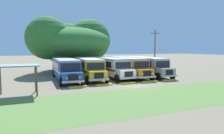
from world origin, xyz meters
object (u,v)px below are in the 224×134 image
object	(u,v)px
parked_bus_slot_3	(128,66)
broad_shade_tree	(71,42)
parked_bus_slot_1	(88,67)
parked_bus_slot_4	(146,65)
parked_bus_slot_2	(109,66)
parked_bus_slot_0	(65,68)
utility_pole	(155,50)
waiting_shelter	(18,68)

from	to	relation	value
parked_bus_slot_3	broad_shade_tree	world-z (taller)	broad_shade_tree
parked_bus_slot_1	parked_bus_slot_4	xyz separation A→B (m)	(9.07, -0.58, 0.00)
parked_bus_slot_2	parked_bus_slot_3	xyz separation A→B (m)	(2.87, -0.24, 0.00)
parked_bus_slot_0	parked_bus_slot_3	world-z (taller)	same
parked_bus_slot_0	parked_bus_slot_1	distance (m)	3.27
parked_bus_slot_2	parked_bus_slot_3	world-z (taller)	same
broad_shade_tree	parked_bus_slot_4	bearing A→B (deg)	-50.19
utility_pole	parked_bus_slot_3	bearing A→B (deg)	-155.76
parked_bus_slot_2	parked_bus_slot_3	size ratio (longest dim) A/B	1.00
parked_bus_slot_2	parked_bus_slot_0	bearing A→B (deg)	-90.57
parked_bus_slot_2	waiting_shelter	xyz separation A→B (m)	(-11.98, -7.58, 0.87)
parked_bus_slot_0	parked_bus_slot_2	size ratio (longest dim) A/B	1.00
waiting_shelter	broad_shade_tree	bearing A→B (deg)	64.40
parked_bus_slot_1	waiting_shelter	distance (m)	11.76
parked_bus_slot_0	parked_bus_slot_4	xyz separation A→B (m)	(12.32, -0.33, 0.00)
parked_bus_slot_1	broad_shade_tree	distance (m)	11.12
parked_bus_slot_4	utility_pole	size ratio (longest dim) A/B	1.45
parked_bus_slot_2	parked_bus_slot_1	bearing A→B (deg)	-94.00
parked_bus_slot_0	parked_bus_slot_4	size ratio (longest dim) A/B	1.00
waiting_shelter	parked_bus_slot_3	bearing A→B (deg)	26.33
parked_bus_slot_4	waiting_shelter	bearing A→B (deg)	-67.97
parked_bus_slot_1	parked_bus_slot_2	bearing A→B (deg)	92.28
waiting_shelter	parked_bus_slot_2	bearing A→B (deg)	32.34
utility_pole	waiting_shelter	world-z (taller)	utility_pole
parked_bus_slot_1	utility_pole	bearing A→B (deg)	106.81
parked_bus_slot_1	broad_shade_tree	size ratio (longest dim) A/B	0.70
parked_bus_slot_0	utility_pole	xyz separation A→B (m)	(16.41, 3.10, 2.40)
broad_shade_tree	waiting_shelter	world-z (taller)	broad_shade_tree
broad_shade_tree	utility_pole	world-z (taller)	broad_shade_tree
waiting_shelter	utility_pole	bearing A→B (deg)	25.66
parked_bus_slot_3	waiting_shelter	distance (m)	16.59
parked_bus_slot_1	parked_bus_slot_3	bearing A→B (deg)	91.14
broad_shade_tree	utility_pole	size ratio (longest dim) A/B	2.11
parked_bus_slot_4	utility_pole	bearing A→B (deg)	130.32
parked_bus_slot_1	parked_bus_slot_2	size ratio (longest dim) A/B	1.01
parked_bus_slot_0	broad_shade_tree	bearing A→B (deg)	166.01
broad_shade_tree	waiting_shelter	xyz separation A→B (m)	(-8.70, -18.16, -2.92)
parked_bus_slot_1	parked_bus_slot_4	size ratio (longest dim) A/B	1.01
parked_bus_slot_4	utility_pole	distance (m)	5.85
parked_bus_slot_2	utility_pole	bearing A→B (deg)	104.87
parked_bus_slot_2	parked_bus_slot_4	bearing A→B (deg)	83.92
parked_bus_slot_4	broad_shade_tree	world-z (taller)	broad_shade_tree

